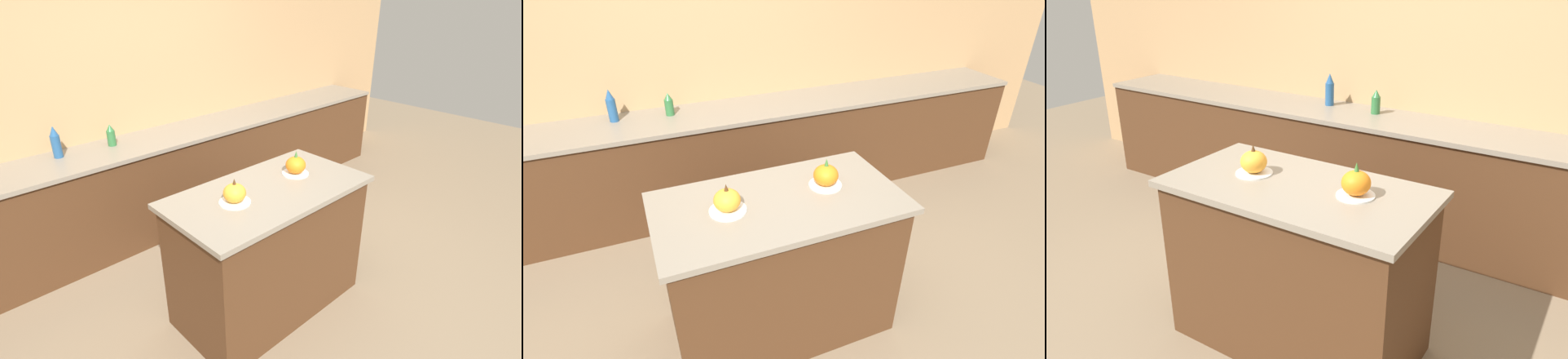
% 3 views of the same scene
% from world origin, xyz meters
% --- Properties ---
extents(ground_plane, '(12.00, 12.00, 0.00)m').
position_xyz_m(ground_plane, '(0.00, 0.00, 0.00)').
color(ground_plane, '#847056').
extents(wall_back, '(8.00, 0.06, 2.50)m').
position_xyz_m(wall_back, '(0.00, 1.84, 1.25)').
color(wall_back, tan).
rests_on(wall_back, ground_plane).
extents(kitchen_island, '(1.36, 0.72, 0.95)m').
position_xyz_m(kitchen_island, '(0.00, 0.00, 0.48)').
color(kitchen_island, '#4C2D19').
rests_on(kitchen_island, ground_plane).
extents(back_counter, '(6.00, 0.60, 0.91)m').
position_xyz_m(back_counter, '(0.00, 1.51, 0.45)').
color(back_counter, '#4C2D19').
rests_on(back_counter, ground_plane).
extents(pumpkin_cake_left, '(0.20, 0.20, 0.16)m').
position_xyz_m(pumpkin_cake_left, '(-0.28, 0.01, 1.01)').
color(pumpkin_cake_left, white).
rests_on(pumpkin_cake_left, kitchen_island).
extents(pumpkin_cake_right, '(0.19, 0.19, 0.17)m').
position_xyz_m(pumpkin_cake_right, '(0.30, 0.05, 1.01)').
color(pumpkin_cake_right, white).
rests_on(pumpkin_cake_right, kitchen_island).
extents(bottle_tall, '(0.07, 0.07, 0.26)m').
position_xyz_m(bottle_tall, '(-0.77, 1.63, 1.03)').
color(bottle_tall, '#235184').
rests_on(bottle_tall, back_counter).
extents(bottle_short, '(0.07, 0.07, 0.19)m').
position_xyz_m(bottle_short, '(-0.34, 1.60, 1.00)').
color(bottle_short, '#2D6B38').
rests_on(bottle_short, back_counter).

